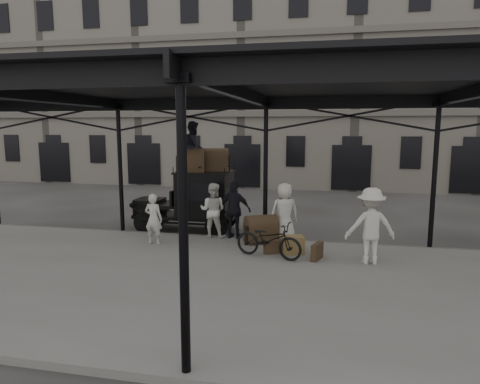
# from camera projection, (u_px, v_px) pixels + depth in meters

# --- Properties ---
(ground) EXTENTS (120.00, 120.00, 0.00)m
(ground) POSITION_uv_depth(u_px,v_px,m) (254.00, 261.00, 11.94)
(ground) COLOR #383533
(ground) RESTS_ON ground
(platform) EXTENTS (28.00, 8.00, 0.15)m
(platform) POSITION_uv_depth(u_px,v_px,m) (239.00, 284.00, 10.00)
(platform) COLOR slate
(platform) RESTS_ON ground
(canopy) EXTENTS (22.50, 9.00, 4.74)m
(canopy) POSITION_uv_depth(u_px,v_px,m) (242.00, 87.00, 9.59)
(canopy) COLOR black
(canopy) RESTS_ON ground
(building_frontage) EXTENTS (64.00, 8.00, 14.00)m
(building_frontage) POSITION_uv_depth(u_px,v_px,m) (302.00, 77.00, 28.30)
(building_frontage) COLOR slate
(building_frontage) RESTS_ON ground
(taxi) EXTENTS (3.65, 1.55, 2.18)m
(taxi) POSITION_uv_depth(u_px,v_px,m) (196.00, 198.00, 15.21)
(taxi) COLOR black
(taxi) RESTS_ON ground
(porter_left) EXTENTS (0.60, 0.42, 1.56)m
(porter_left) POSITION_uv_depth(u_px,v_px,m) (154.00, 219.00, 13.09)
(porter_left) COLOR beige
(porter_left) RESTS_ON platform
(porter_midleft) EXTENTS (0.88, 0.70, 1.78)m
(porter_midleft) POSITION_uv_depth(u_px,v_px,m) (213.00, 210.00, 13.87)
(porter_midleft) COLOR silver
(porter_midleft) RESTS_ON platform
(porter_centre) EXTENTS (1.06, 0.90, 1.85)m
(porter_centre) POSITION_uv_depth(u_px,v_px,m) (284.00, 212.00, 13.39)
(porter_centre) COLOR beige
(porter_centre) RESTS_ON platform
(porter_official) EXTENTS (1.16, 0.63, 1.87)m
(porter_official) POSITION_uv_depth(u_px,v_px,m) (235.00, 210.00, 13.72)
(porter_official) COLOR black
(porter_official) RESTS_ON platform
(porter_right) EXTENTS (1.42, 0.98, 2.02)m
(porter_right) POSITION_uv_depth(u_px,v_px,m) (371.00, 226.00, 11.15)
(porter_right) COLOR silver
(porter_right) RESTS_ON platform
(bicycle) EXTENTS (2.04, 1.18, 1.01)m
(bicycle) POSITION_uv_depth(u_px,v_px,m) (269.00, 240.00, 11.73)
(bicycle) COLOR black
(bicycle) RESTS_ON platform
(porter_roof) EXTENTS (0.80, 0.95, 1.74)m
(porter_roof) POSITION_uv_depth(u_px,v_px,m) (194.00, 146.00, 14.84)
(porter_roof) COLOR black
(porter_roof) RESTS_ON taxi
(steamer_trunk_roof_near) EXTENTS (1.02, 0.75, 0.67)m
(steamer_trunk_roof_near) POSITION_uv_depth(u_px,v_px,m) (191.00, 162.00, 14.79)
(steamer_trunk_roof_near) COLOR #43351F
(steamer_trunk_roof_near) RESTS_ON taxi
(steamer_trunk_roof_far) EXTENTS (0.97, 0.67, 0.66)m
(steamer_trunk_roof_far) POSITION_uv_depth(u_px,v_px,m) (216.00, 161.00, 15.07)
(steamer_trunk_roof_far) COLOR #43351F
(steamer_trunk_roof_far) RESTS_ON taxi
(steamer_trunk_platform) EXTENTS (1.15, 1.01, 0.72)m
(steamer_trunk_platform) POSITION_uv_depth(u_px,v_px,m) (261.00, 231.00, 13.30)
(steamer_trunk_platform) COLOR #43351F
(steamer_trunk_platform) RESTS_ON platform
(wicker_hamper) EXTENTS (0.70, 0.60, 0.50)m
(wicker_hamper) POSITION_uv_depth(u_px,v_px,m) (293.00, 245.00, 12.16)
(wicker_hamper) COLOR olive
(wicker_hamper) RESTS_ON platform
(suitcase_upright) EXTENTS (0.34, 0.62, 0.45)m
(suitcase_upright) POSITION_uv_depth(u_px,v_px,m) (317.00, 251.00, 11.59)
(suitcase_upright) COLOR #43351F
(suitcase_upright) RESTS_ON platform
(suitcase_flat) EXTENTS (0.61, 0.37, 0.40)m
(suitcase_flat) POSITION_uv_depth(u_px,v_px,m) (274.00, 247.00, 12.14)
(suitcase_flat) COLOR #43351F
(suitcase_flat) RESTS_ON platform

